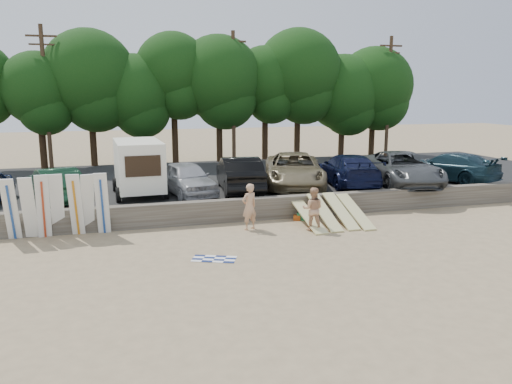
{
  "coord_description": "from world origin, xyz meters",
  "views": [
    {
      "loc": [
        -6.14,
        -17.96,
        5.66
      ],
      "look_at": [
        -0.12,
        3.0,
        1.27
      ],
      "focal_mm": 35.0,
      "sensor_mm": 36.0,
      "label": 1
    }
  ],
  "objects_px": {
    "car_4": "(294,170)",
    "car_6": "(402,169)",
    "car_3": "(239,174)",
    "beachgoer_a": "(249,207)",
    "box_trailer": "(139,165)",
    "car_5": "(348,169)",
    "beachgoer_b": "(313,209)",
    "cooler": "(301,216)",
    "car_7": "(450,167)",
    "car_1": "(56,184)",
    "car_2": "(187,178)"
  },
  "relations": [
    {
      "from": "car_4",
      "to": "car_5",
      "type": "relative_size",
      "value": 1.11
    },
    {
      "from": "car_5",
      "to": "cooler",
      "type": "distance_m",
      "value": 5.83
    },
    {
      "from": "box_trailer",
      "to": "car_6",
      "type": "xyz_separation_m",
      "value": [
        13.81,
        -1.15,
        -0.6
      ]
    },
    {
      "from": "box_trailer",
      "to": "car_5",
      "type": "bearing_deg",
      "value": -4.32
    },
    {
      "from": "car_7",
      "to": "beachgoer_a",
      "type": "distance_m",
      "value": 13.74
    },
    {
      "from": "car_1",
      "to": "car_3",
      "type": "xyz_separation_m",
      "value": [
        8.68,
        -0.05,
        0.1
      ]
    },
    {
      "from": "car_4",
      "to": "car_7",
      "type": "height_order",
      "value": "car_4"
    },
    {
      "from": "car_5",
      "to": "car_7",
      "type": "relative_size",
      "value": 1.05
    },
    {
      "from": "car_6",
      "to": "beachgoer_b",
      "type": "bearing_deg",
      "value": -135.01
    },
    {
      "from": "car_3",
      "to": "car_4",
      "type": "height_order",
      "value": "car_4"
    },
    {
      "from": "car_4",
      "to": "car_7",
      "type": "distance_m",
      "value": 9.2
    },
    {
      "from": "car_4",
      "to": "car_6",
      "type": "xyz_separation_m",
      "value": [
        5.81,
        -1.11,
        -0.0
      ]
    },
    {
      "from": "box_trailer",
      "to": "beachgoer_a",
      "type": "relative_size",
      "value": 2.2
    },
    {
      "from": "car_1",
      "to": "car_6",
      "type": "distance_m",
      "value": 17.58
    },
    {
      "from": "car_4",
      "to": "beachgoer_b",
      "type": "distance_m",
      "value": 6.11
    },
    {
      "from": "box_trailer",
      "to": "car_6",
      "type": "distance_m",
      "value": 13.87
    },
    {
      "from": "car_5",
      "to": "car_4",
      "type": "bearing_deg",
      "value": 3.42
    },
    {
      "from": "box_trailer",
      "to": "car_5",
      "type": "height_order",
      "value": "box_trailer"
    },
    {
      "from": "car_3",
      "to": "cooler",
      "type": "relative_size",
      "value": 14.13
    },
    {
      "from": "car_2",
      "to": "car_5",
      "type": "height_order",
      "value": "car_5"
    },
    {
      "from": "box_trailer",
      "to": "car_2",
      "type": "distance_m",
      "value": 2.42
    },
    {
      "from": "car_5",
      "to": "car_6",
      "type": "bearing_deg",
      "value": 172.76
    },
    {
      "from": "beachgoer_a",
      "to": "car_7",
      "type": "bearing_deg",
      "value": 177.17
    },
    {
      "from": "box_trailer",
      "to": "car_2",
      "type": "xyz_separation_m",
      "value": [
        2.27,
        -0.5,
        -0.69
      ]
    },
    {
      "from": "car_3",
      "to": "car_4",
      "type": "distance_m",
      "value": 3.1
    },
    {
      "from": "car_4",
      "to": "car_6",
      "type": "bearing_deg",
      "value": 5.8
    },
    {
      "from": "car_1",
      "to": "car_4",
      "type": "relative_size",
      "value": 0.74
    },
    {
      "from": "beachgoer_b",
      "to": "car_3",
      "type": "bearing_deg",
      "value": -48.01
    },
    {
      "from": "car_3",
      "to": "beachgoer_b",
      "type": "xyz_separation_m",
      "value": [
        1.73,
        -5.53,
        -0.68
      ]
    },
    {
      "from": "car_1",
      "to": "beachgoer_b",
      "type": "xyz_separation_m",
      "value": [
        10.41,
        -5.58,
        -0.57
      ]
    },
    {
      "from": "cooler",
      "to": "beachgoer_b",
      "type": "bearing_deg",
      "value": -72.37
    },
    {
      "from": "car_5",
      "to": "car_3",
      "type": "bearing_deg",
      "value": 9.95
    },
    {
      "from": "car_3",
      "to": "beachgoer_b",
      "type": "bearing_deg",
      "value": 113.42
    },
    {
      "from": "box_trailer",
      "to": "beachgoer_b",
      "type": "distance_m",
      "value": 9.02
    },
    {
      "from": "car_3",
      "to": "beachgoer_a",
      "type": "bearing_deg",
      "value": 86.84
    },
    {
      "from": "car_3",
      "to": "cooler",
      "type": "height_order",
      "value": "car_3"
    },
    {
      "from": "box_trailer",
      "to": "car_3",
      "type": "height_order",
      "value": "box_trailer"
    },
    {
      "from": "box_trailer",
      "to": "cooler",
      "type": "xyz_separation_m",
      "value": [
        6.84,
        -4.19,
        -2.03
      ]
    },
    {
      "from": "car_6",
      "to": "car_7",
      "type": "bearing_deg",
      "value": 18.83
    },
    {
      "from": "car_6",
      "to": "beachgoer_b",
      "type": "xyz_separation_m",
      "value": [
        -7.16,
        -4.81,
        -0.68
      ]
    },
    {
      "from": "car_1",
      "to": "car_3",
      "type": "relative_size",
      "value": 0.88
    },
    {
      "from": "car_2",
      "to": "beachgoer_b",
      "type": "height_order",
      "value": "car_2"
    },
    {
      "from": "car_5",
      "to": "cooler",
      "type": "height_order",
      "value": "car_5"
    },
    {
      "from": "car_5",
      "to": "car_7",
      "type": "height_order",
      "value": "car_5"
    },
    {
      "from": "car_6",
      "to": "car_2",
      "type": "bearing_deg",
      "value": -172.1
    },
    {
      "from": "car_3",
      "to": "car_4",
      "type": "relative_size",
      "value": 0.84
    },
    {
      "from": "box_trailer",
      "to": "car_1",
      "type": "distance_m",
      "value": 3.84
    },
    {
      "from": "car_2",
      "to": "beachgoer_b",
      "type": "distance_m",
      "value": 7.02
    },
    {
      "from": "car_3",
      "to": "car_4",
      "type": "bearing_deg",
      "value": -166.66
    },
    {
      "from": "cooler",
      "to": "car_6",
      "type": "bearing_deg",
      "value": 47.39
    }
  ]
}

